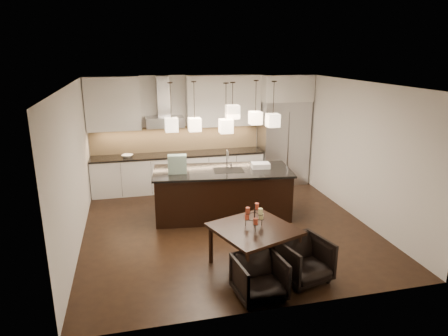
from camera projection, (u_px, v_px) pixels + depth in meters
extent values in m
cube|color=black|center=(226.00, 226.00, 7.99)|extent=(5.50, 5.50, 0.02)
cube|color=white|center=(227.00, 83.00, 7.19)|extent=(5.50, 5.50, 0.02)
cube|color=silver|center=(201.00, 131.00, 10.16)|extent=(5.50, 0.02, 2.80)
cube|color=silver|center=(279.00, 214.00, 5.01)|extent=(5.50, 0.02, 2.80)
cube|color=silver|center=(73.00, 168.00, 6.97)|extent=(0.02, 5.50, 2.80)
cube|color=silver|center=(357.00, 150.00, 8.20)|extent=(0.02, 5.50, 2.80)
cube|color=#B7B7BA|center=(283.00, 142.00, 10.37)|extent=(1.20, 0.72, 2.15)
cube|color=silver|center=(285.00, 88.00, 9.97)|extent=(1.26, 0.72, 0.65)
cube|color=silver|center=(179.00, 172.00, 9.99)|extent=(4.21, 0.62, 0.88)
cube|color=black|center=(179.00, 155.00, 9.86)|extent=(4.21, 0.66, 0.04)
cube|color=tan|center=(177.00, 139.00, 10.04)|extent=(4.21, 0.02, 0.63)
cube|color=silver|center=(113.00, 104.00, 9.30)|extent=(1.25, 0.35, 1.25)
cube|color=silver|center=(223.00, 101.00, 9.89)|extent=(1.85, 0.35, 1.25)
cube|color=#B7B7BA|center=(165.00, 122.00, 9.60)|extent=(0.90, 0.52, 0.24)
cube|color=#B7B7BA|center=(163.00, 96.00, 9.54)|extent=(0.30, 0.28, 0.96)
imported|color=silver|center=(127.00, 156.00, 9.52)|extent=(0.34, 0.34, 0.06)
cube|color=black|center=(222.00, 194.00, 8.36)|extent=(2.85, 1.42, 0.96)
cube|color=black|center=(222.00, 171.00, 8.21)|extent=(2.95, 1.52, 0.04)
cube|color=#245836|center=(177.00, 164.00, 7.96)|extent=(0.39, 0.24, 0.37)
cube|color=silver|center=(261.00, 165.00, 8.34)|extent=(0.40, 0.31, 0.11)
cylinder|color=#F2EB99|center=(261.00, 216.00, 6.29)|extent=(0.09, 0.09, 0.09)
cylinder|color=#D34C32|center=(247.00, 216.00, 6.28)|extent=(0.09, 0.09, 0.09)
cylinder|color=#963722|center=(256.00, 221.00, 6.10)|extent=(0.09, 0.09, 0.09)
cylinder|color=#D34C32|center=(257.00, 206.00, 6.30)|extent=(0.09, 0.09, 0.09)
cylinder|color=#963722|center=(248.00, 210.00, 6.13)|extent=(0.09, 0.09, 0.09)
cylinder|color=#F2EB99|center=(261.00, 211.00, 6.09)|extent=(0.09, 0.09, 0.09)
imported|color=black|center=(259.00, 278.00, 5.59)|extent=(0.73, 0.75, 0.61)
imported|color=black|center=(304.00, 260.00, 6.03)|extent=(0.86, 0.87, 0.66)
cube|color=#FCDFB6|center=(172.00, 125.00, 7.71)|extent=(0.24, 0.24, 0.26)
cube|color=#FCDFB6|center=(195.00, 125.00, 7.98)|extent=(0.24, 0.24, 0.26)
cube|color=#FCDFB6|center=(233.00, 112.00, 7.71)|extent=(0.24, 0.24, 0.26)
cube|color=#FCDFB6|center=(255.00, 118.00, 8.25)|extent=(0.24, 0.24, 0.26)
cube|color=#FCDFB6|center=(273.00, 120.00, 8.02)|extent=(0.24, 0.24, 0.26)
cube|color=#FCDFB6|center=(226.00, 126.00, 7.63)|extent=(0.24, 0.24, 0.26)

